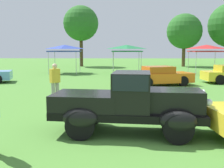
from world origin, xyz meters
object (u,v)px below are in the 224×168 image
Objects in this scene: feature_pickup_truck at (129,102)px; canopy_tent_center_field at (127,48)px; spectator_between_cars at (55,81)px; canopy_tent_right_field at (207,48)px; show_car_orange at (160,76)px; canopy_tent_left_field at (65,48)px.

canopy_tent_center_field reaches higher than feature_pickup_truck.
canopy_tent_right_field is at bearing 51.19° from spectator_between_cars.
canopy_tent_right_field reaches higher than feature_pickup_truck.
canopy_tent_center_field is at bearing 75.65° from spectator_between_cars.
show_car_orange is 10.09m from canopy_tent_right_field.
spectator_between_cars is 17.71m from canopy_tent_right_field.
canopy_tent_left_field is 0.97× the size of canopy_tent_right_field.
canopy_tent_right_field reaches higher than show_car_orange.
canopy_tent_right_field reaches higher than spectator_between_cars.
show_car_orange is at bearing -77.98° from canopy_tent_center_field.
canopy_tent_left_field is at bearing 106.11° from feature_pickup_truck.
show_car_orange is 1.52× the size of canopy_tent_left_field.
spectator_between_cars is at bearing -104.35° from canopy_tent_center_field.
canopy_tent_right_field is at bearing 66.09° from feature_pickup_truck.
canopy_tent_right_field is at bearing 55.78° from show_car_orange.
canopy_tent_left_field is (-5.32, 18.42, 1.56)m from feature_pickup_truck.
feature_pickup_truck is 1.52× the size of canopy_tent_left_field.
feature_pickup_truck is 19.86m from canopy_tent_right_field.
canopy_tent_left_field reaches higher than spectator_between_cars.
show_car_orange is 1.50× the size of canopy_tent_center_field.
spectator_between_cars is at bearing -134.65° from show_car_orange.
canopy_tent_center_field is 7.44m from canopy_tent_right_field.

